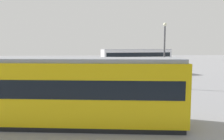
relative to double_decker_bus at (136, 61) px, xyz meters
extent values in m
plane|color=gray|center=(3.05, 3.14, -1.94)|extent=(160.00, 160.00, 0.00)
cube|color=white|center=(-0.01, 0.00, -0.69)|extent=(10.88, 4.16, 1.80)
cube|color=white|center=(-0.01, 0.00, 0.97)|extent=(10.55, 4.01, 1.53)
cube|color=black|center=(-0.01, 0.00, -0.47)|extent=(10.36, 4.11, 0.64)
cube|color=black|center=(-0.01, 0.00, 1.05)|extent=(10.03, 3.96, 0.60)
cube|color=#D85919|center=(-0.01, 0.00, -1.34)|extent=(10.67, 4.17, 0.24)
cube|color=#B2B2B7|center=(-0.01, 0.00, 1.79)|extent=(10.55, 4.01, 0.10)
cylinder|color=black|center=(3.24, 0.53, -1.44)|extent=(1.38, 2.57, 1.00)
cylinder|color=black|center=(-2.89, -0.47, -1.44)|extent=(1.38, 2.57, 1.00)
cube|color=#E5B70C|center=(8.72, 20.75, -0.16)|extent=(13.32, 4.62, 3.05)
cube|color=black|center=(8.72, 20.75, 0.15)|extent=(12.81, 4.56, 0.90)
cube|color=gray|center=(8.72, 20.75, 1.47)|extent=(13.03, 4.37, 0.20)
cube|color=black|center=(8.72, 20.75, -1.81)|extent=(13.04, 4.45, 0.25)
cylinder|color=black|center=(8.36, 9.40, -1.52)|extent=(0.14, 0.14, 0.84)
cylinder|color=black|center=(8.51, 9.25, -1.52)|extent=(0.14, 0.14, 0.84)
cylinder|color=#335938|center=(8.44, 9.33, -0.77)|extent=(0.45, 0.45, 0.65)
sphere|color=tan|center=(8.44, 9.33, -0.33)|extent=(0.23, 0.23, 0.23)
cylinder|color=#4C3F2D|center=(3.65, 10.54, -1.51)|extent=(0.14, 0.14, 0.86)
cylinder|color=#4C3F2D|center=(3.43, 10.56, -1.51)|extent=(0.14, 0.14, 0.86)
cylinder|color=maroon|center=(3.54, 10.55, -0.75)|extent=(0.36, 0.36, 0.66)
sphere|color=tan|center=(3.54, 10.55, -0.30)|extent=(0.23, 0.23, 0.23)
cube|color=gray|center=(8.05, 8.69, -0.89)|extent=(7.33, 1.08, 0.06)
cube|color=gray|center=(8.05, 8.69, -1.39)|extent=(7.33, 1.08, 0.06)
cylinder|color=gray|center=(4.39, 9.20, -1.41)|extent=(0.07, 0.07, 1.05)
cylinder|color=gray|center=(8.05, 8.69, -1.41)|extent=(0.07, 0.07, 1.05)
cylinder|color=gray|center=(11.71, 8.18, -1.41)|extent=(0.07, 0.07, 1.05)
cylinder|color=slate|center=(12.97, 7.71, -0.75)|extent=(0.10, 0.10, 2.37)
cube|color=#1999D8|center=(12.96, 7.75, 0.07)|extent=(1.04, 0.19, 0.51)
cylinder|color=#4C4C51|center=(-0.33, 11.32, 1.11)|extent=(0.16, 0.16, 6.09)
sphere|color=#F2EFCC|center=(-0.33, 11.32, 4.30)|extent=(0.36, 0.36, 0.36)
camera|label=1|loc=(7.04, 32.46, 2.11)|focal=35.69mm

